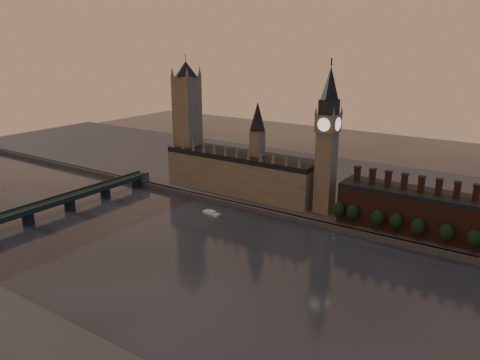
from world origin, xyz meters
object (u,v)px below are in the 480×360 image
object	(u,v)px
westminster_bridge	(46,207)
river_boat	(212,213)
victoria_tower	(187,118)
big_ben	(327,139)

from	to	relation	value
westminster_bridge	river_boat	distance (m)	119.09
victoria_tower	westminster_bridge	xyz separation A→B (m)	(-35.00, -117.70, -51.65)
big_ben	westminster_bridge	size ratio (longest dim) A/B	0.54
westminster_bridge	big_ben	bearing A→B (deg)	34.33
victoria_tower	westminster_bridge	world-z (taller)	victoria_tower
big_ben	river_boat	bearing A→B (deg)	-148.89
big_ben	river_boat	size ratio (longest dim) A/B	7.16
westminster_bridge	river_boat	size ratio (longest dim) A/B	13.38
big_ben	westminster_bridge	bearing A→B (deg)	-145.67
big_ben	river_boat	xyz separation A→B (m)	(-69.44, -41.91, -55.72)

